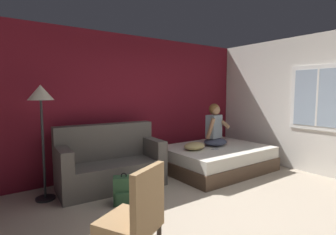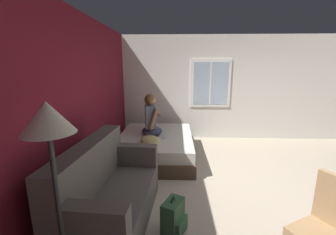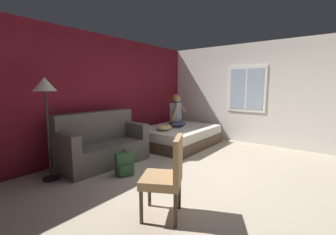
# 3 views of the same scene
# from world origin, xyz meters

# --- Properties ---
(ground_plane) EXTENTS (40.00, 40.00, 0.00)m
(ground_plane) POSITION_xyz_m (0.00, 0.00, 0.00)
(ground_plane) COLOR tan
(wall_back_accent) EXTENTS (10.51, 0.16, 2.70)m
(wall_back_accent) POSITION_xyz_m (0.00, 2.76, 1.35)
(wall_back_accent) COLOR maroon
(wall_back_accent) RESTS_ON ground
(wall_side_with_window) EXTENTS (0.19, 6.76, 2.70)m
(wall_side_with_window) POSITION_xyz_m (2.83, 0.01, 1.35)
(wall_side_with_window) COLOR silver
(wall_side_with_window) RESTS_ON ground
(bed) EXTENTS (2.09, 1.59, 0.48)m
(bed) POSITION_xyz_m (1.41, 1.72, 0.24)
(bed) COLOR #4C3828
(bed) RESTS_ON ground
(couch) EXTENTS (1.75, 0.94, 1.04)m
(couch) POSITION_xyz_m (-0.74, 2.10, 0.39)
(couch) COLOR #514C47
(couch) RESTS_ON ground
(side_chair) EXTENTS (0.62, 0.62, 0.98)m
(side_chair) POSITION_xyz_m (-1.44, -0.07, 0.53)
(side_chair) COLOR #382D23
(side_chair) RESTS_ON ground
(person_seated) EXTENTS (0.60, 0.53, 0.88)m
(person_seated) POSITION_xyz_m (1.46, 1.82, 0.84)
(person_seated) COLOR #383D51
(person_seated) RESTS_ON bed
(backpack) EXTENTS (0.35, 0.32, 0.46)m
(backpack) POSITION_xyz_m (-0.87, 1.31, 0.19)
(backpack) COLOR #2D5133
(backpack) RESTS_ON ground
(throw_pillow) EXTENTS (0.57, 0.49, 0.14)m
(throw_pillow) POSITION_xyz_m (0.86, 1.77, 0.55)
(throw_pillow) COLOR tan
(throw_pillow) RESTS_ON bed
(cell_phone) EXTENTS (0.15, 0.09, 0.01)m
(cell_phone) POSITION_xyz_m (1.20, 1.55, 0.48)
(cell_phone) COLOR #B7B7BC
(cell_phone) RESTS_ON bed
(floor_lamp) EXTENTS (0.36, 0.36, 1.70)m
(floor_lamp) POSITION_xyz_m (-1.75, 2.14, 1.43)
(floor_lamp) COLOR black
(floor_lamp) RESTS_ON ground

